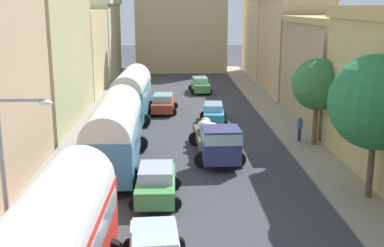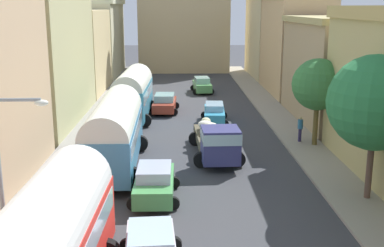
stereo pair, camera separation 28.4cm
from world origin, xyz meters
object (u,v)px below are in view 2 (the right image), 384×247
car_0 (214,113)px  streetlamp_near (7,173)px  parked_bus_2 (133,92)px  car_1 (202,85)px  car_3 (155,183)px  car_4 (165,103)px  cargo_truck_0 (216,140)px  pedestrian_3 (300,128)px  parked_bus_1 (114,130)px

car_0 → streetlamp_near: bearing=-110.7°
car_0 → parked_bus_2: bearing=166.3°
car_1 → streetlamp_near: (-7.90, -35.18, 2.89)m
parked_bus_2 → car_0: 6.67m
car_3 → car_4: car_3 is taller
car_4 → streetlamp_near: (-4.25, -25.72, 2.91)m
cargo_truck_0 → car_4: cargo_truck_0 is taller
pedestrian_3 → car_3: bearing=-134.9°
car_4 → pedestrian_3: size_ratio=2.45×
car_4 → pedestrian_3: pedestrian_3 is taller
car_4 → car_1: bearing=68.9°
parked_bus_2 → parked_bus_1: bearing=-89.8°
car_0 → car_1: bearing=91.2°
car_3 → pedestrian_3: 12.89m
car_4 → parked_bus_2: bearing=-133.3°
car_3 → parked_bus_1: bearing=117.4°
parked_bus_1 → car_3: size_ratio=2.34×
streetlamp_near → car_0: bearing=69.3°
cargo_truck_0 → streetlamp_near: (-7.61, -12.47, 2.48)m
cargo_truck_0 → pedestrian_3: cargo_truck_0 is taller
parked_bus_1 → cargo_truck_0: 5.93m
car_0 → car_4: size_ratio=1.01×
car_3 → car_1: bearing=82.7°
pedestrian_3 → parked_bus_2: bearing=147.5°
pedestrian_3 → streetlamp_near: (-13.37, -15.81, 2.66)m
car_3 → pedestrian_3: bearing=45.1°
parked_bus_2 → streetlamp_near: 23.29m
cargo_truck_0 → streetlamp_near: bearing=-121.4°
streetlamp_near → car_3: bearing=57.4°
cargo_truck_0 → car_3: size_ratio=1.80×
parked_bus_1 → car_1: 24.67m
car_0 → pedestrian_3: pedestrian_3 is taller
cargo_truck_0 → streetlamp_near: streetlamp_near is taller
cargo_truck_0 → car_3: 6.70m
parked_bus_2 → cargo_truck_0: size_ratio=1.13×
parked_bus_2 → car_1: (6.06, 12.01, -1.39)m
parked_bus_1 → parked_bus_2: size_ratio=1.15×
parked_bus_2 → streetlamp_near: size_ratio=1.39×
parked_bus_2 → streetlamp_near: bearing=-94.5°
parked_bus_1 → car_0: parked_bus_1 is taller
car_3 → pedestrian_3: size_ratio=2.32×
cargo_truck_0 → parked_bus_1: bearing=-168.4°
cargo_truck_0 → parked_bus_2: bearing=118.4°
parked_bus_1 → car_0: (6.30, 10.33, -1.37)m
parked_bus_1 → pedestrian_3: size_ratio=5.43×
parked_bus_2 → car_3: 16.72m
parked_bus_1 → car_3: 5.37m
car_0 → car_1: 13.56m
car_3 → pedestrian_3: pedestrian_3 is taller
car_0 → pedestrian_3: size_ratio=2.47×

